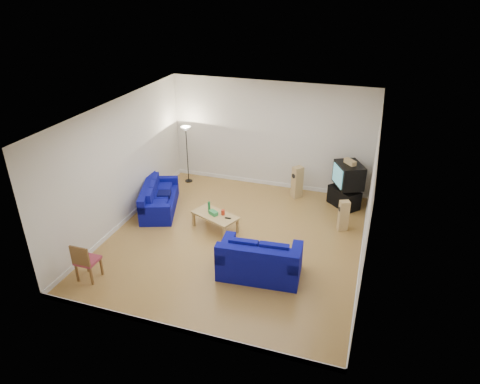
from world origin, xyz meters
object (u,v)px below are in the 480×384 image
(sofa_loveseat, at_px, (259,263))
(television, at_px, (349,175))
(sofa_three_seat, at_px, (158,200))
(tv_stand, at_px, (344,197))
(coffee_table, at_px, (215,216))

(sofa_loveseat, xyz_separation_m, television, (1.44, 3.75, 0.63))
(sofa_three_seat, distance_m, tv_stand, 5.16)
(tv_stand, relative_size, television, 0.85)
(coffee_table, xyz_separation_m, tv_stand, (2.97, 2.28, -0.11))
(sofa_three_seat, bearing_deg, television, 90.41)
(sofa_three_seat, relative_size, coffee_table, 1.60)
(sofa_three_seat, height_order, coffee_table, sofa_three_seat)
(tv_stand, bearing_deg, coffee_table, -99.89)
(coffee_table, bearing_deg, sofa_three_seat, 165.25)
(sofa_loveseat, bearing_deg, television, 64.24)
(sofa_loveseat, distance_m, television, 4.07)
(sofa_three_seat, bearing_deg, tv_stand, 90.66)
(sofa_three_seat, height_order, television, television)
(sofa_loveseat, distance_m, coffee_table, 2.16)
(coffee_table, relative_size, tv_stand, 1.50)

